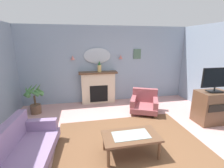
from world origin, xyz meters
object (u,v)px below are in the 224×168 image
(wall_sconce_left, at_px, (73,58))
(potted_plant_tall_palm, at_px, (34,98))
(wall_mirror, at_px, (97,56))
(tv_cabinet, at_px, (211,107))
(wall_sconce_right, at_px, (121,57))
(coffee_table, at_px, (131,138))
(mantel_vase_right, at_px, (99,67))
(armchair_by_coffee_table, at_px, (144,103))
(fireplace, at_px, (98,88))
(tv_flatscreen, at_px, (216,79))
(floral_couch, at_px, (19,151))
(framed_picture, at_px, (137,54))

(wall_sconce_left, distance_m, potted_plant_tall_palm, 1.78)
(wall_mirror, distance_m, tv_cabinet, 3.86)
(wall_sconce_right, bearing_deg, potted_plant_tall_palm, -167.97)
(wall_mirror, relative_size, coffee_table, 0.87)
(mantel_vase_right, relative_size, armchair_by_coffee_table, 0.37)
(coffee_table, bearing_deg, wall_sconce_right, 79.40)
(fireplace, distance_m, tv_flatscreen, 3.64)
(wall_sconce_left, relative_size, potted_plant_tall_palm, 0.14)
(tv_cabinet, bearing_deg, coffee_table, -161.66)
(mantel_vase_right, height_order, coffee_table, mantel_vase_right)
(wall_mirror, xyz_separation_m, wall_sconce_right, (0.85, -0.05, -0.05))
(wall_sconce_left, bearing_deg, wall_sconce_right, 0.00)
(mantel_vase_right, height_order, tv_flatscreen, mantel_vase_right)
(tv_flatscreen, bearing_deg, coffee_table, -162.08)
(tv_flatscreen, bearing_deg, armchair_by_coffee_table, 145.54)
(floral_couch, height_order, tv_cabinet, tv_cabinet)
(mantel_vase_right, bearing_deg, tv_cabinet, -36.79)
(armchair_by_coffee_table, bearing_deg, framed_picture, 82.71)
(fireplace, distance_m, mantel_vase_right, 0.77)
(armchair_by_coffee_table, xyz_separation_m, tv_cabinet, (1.52, -1.02, 0.15))
(mantel_vase_right, bearing_deg, fireplace, 150.47)
(coffee_table, bearing_deg, potted_plant_tall_palm, 133.48)
(wall_mirror, height_order, wall_sconce_left, wall_mirror)
(wall_mirror, bearing_deg, wall_sconce_left, -176.63)
(framed_picture, bearing_deg, mantel_vase_right, -172.92)
(tv_cabinet, height_order, tv_flatscreen, tv_flatscreen)
(wall_mirror, height_order, framed_picture, wall_mirror)
(wall_sconce_right, xyz_separation_m, potted_plant_tall_palm, (-2.91, -0.62, -1.14))
(mantel_vase_right, height_order, framed_picture, framed_picture)
(fireplace, bearing_deg, floral_couch, -121.50)
(coffee_table, height_order, floral_couch, floral_couch)
(tv_cabinet, distance_m, tv_flatscreen, 0.80)
(armchair_by_coffee_table, relative_size, tv_flatscreen, 1.29)
(fireplace, height_order, potted_plant_tall_palm, fireplace)
(wall_sconce_left, distance_m, armchair_by_coffee_table, 2.84)
(wall_mirror, bearing_deg, floral_couch, -120.29)
(tv_cabinet, height_order, potted_plant_tall_palm, potted_plant_tall_palm)
(mantel_vase_right, relative_size, wall_mirror, 0.42)
(framed_picture, bearing_deg, tv_flatscreen, -59.44)
(wall_mirror, distance_m, coffee_table, 3.41)
(fireplace, distance_m, potted_plant_tall_palm, 2.12)
(wall_sconce_right, height_order, framed_picture, framed_picture)
(armchair_by_coffee_table, relative_size, tv_cabinet, 1.20)
(tv_cabinet, relative_size, tv_flatscreen, 1.07)
(fireplace, xyz_separation_m, wall_sconce_right, (0.85, 0.09, 1.09))
(wall_sconce_right, relative_size, framed_picture, 0.39)
(floral_couch, relative_size, tv_cabinet, 1.98)
(mantel_vase_right, height_order, tv_cabinet, mantel_vase_right)
(mantel_vase_right, height_order, wall_sconce_right, wall_sconce_right)
(wall_sconce_right, xyz_separation_m, framed_picture, (0.65, 0.06, 0.09))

